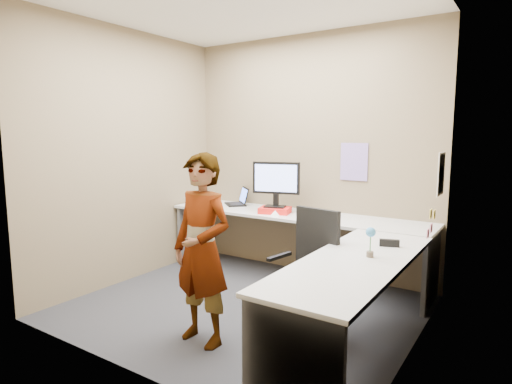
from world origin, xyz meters
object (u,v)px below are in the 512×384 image
Objects in this scene: monitor at (276,181)px; office_chair at (306,284)px; desk at (305,243)px; person at (202,250)px.

office_chair is at bearing -64.75° from monitor.
office_chair is (0.89, -1.02, -0.69)m from monitor.
desk is at bearing 128.12° from office_chair.
desk is 5.79× the size of monitor.
person is at bearing -124.56° from office_chair.
monitor is at bearing 141.53° from office_chair.
office_chair is at bearing -62.41° from desk.
monitor is 0.35× the size of person.
office_chair is 0.67× the size of person.
monitor is 0.53× the size of office_chair.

